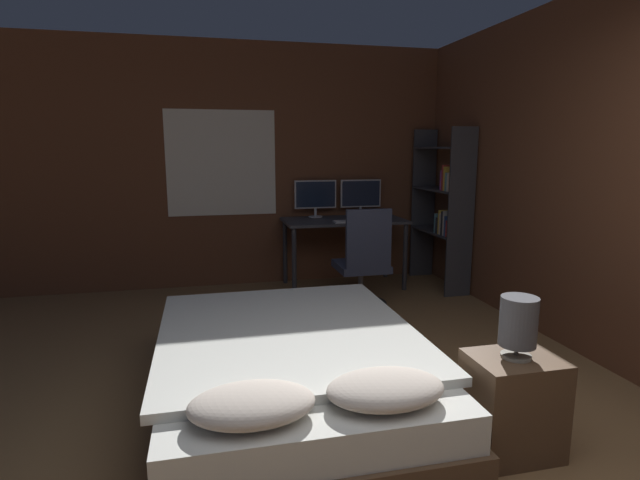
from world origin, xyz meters
TOP-DOWN VIEW (x-y plane):
  - wall_back at (-0.01, 4.34)m, footprint 12.00×0.08m
  - wall_side_right at (1.83, 1.50)m, footprint 0.06×12.00m
  - bed at (-0.49, 1.37)m, footprint 1.53×2.07m
  - nightstand at (0.53, 0.69)m, footprint 0.44×0.35m
  - bedside_lamp at (0.53, 0.69)m, footprint 0.18×0.18m
  - desk at (0.56, 3.92)m, footprint 1.34×0.69m
  - monitor_left at (0.29, 4.16)m, footprint 0.48×0.16m
  - monitor_right at (0.83, 4.16)m, footprint 0.48×0.16m
  - keyboard at (0.56, 3.68)m, footprint 0.35×0.13m
  - computer_mouse at (0.82, 3.68)m, footprint 0.07×0.05m
  - office_chair at (0.53, 3.12)m, footprint 0.52×0.52m
  - bookshelf at (1.63, 3.62)m, footprint 0.29×0.94m

SIDE VIEW (x-z plane):
  - bed at x=-0.49m, z-range -0.04..0.50m
  - nightstand at x=0.53m, z-range 0.00..0.52m
  - office_chair at x=0.53m, z-range -0.11..0.89m
  - desk at x=0.56m, z-range 0.29..1.06m
  - bedside_lamp at x=0.53m, z-range 0.55..0.86m
  - keyboard at x=0.56m, z-range 0.77..0.79m
  - computer_mouse at x=0.82m, z-range 0.77..0.81m
  - bookshelf at x=1.63m, z-range 0.08..1.85m
  - monitor_left at x=0.29m, z-range 0.80..1.22m
  - monitor_right at x=0.83m, z-range 0.80..1.22m
  - wall_side_right at x=1.83m, z-range 0.00..2.70m
  - wall_back at x=-0.01m, z-range 0.00..2.70m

